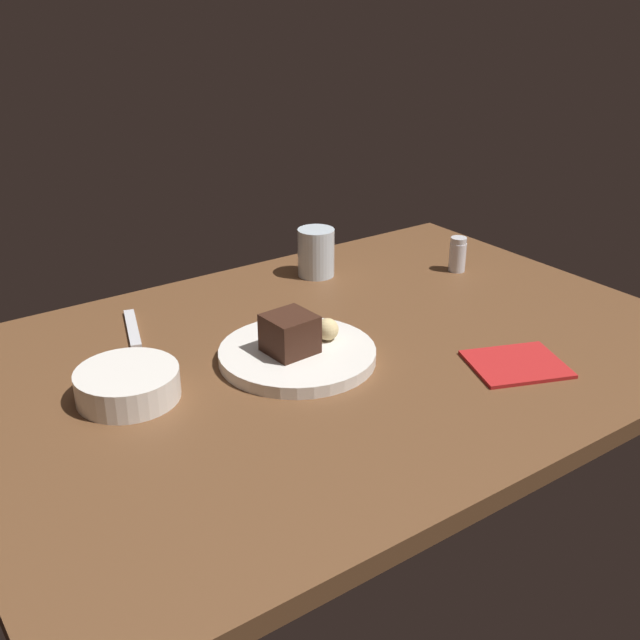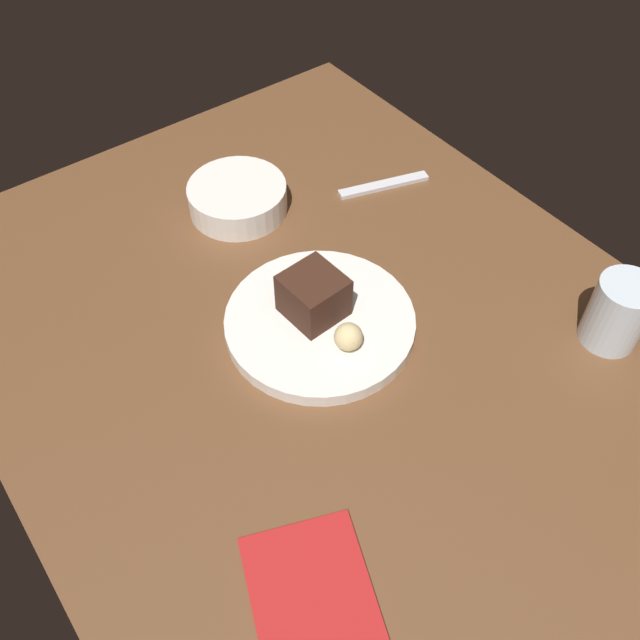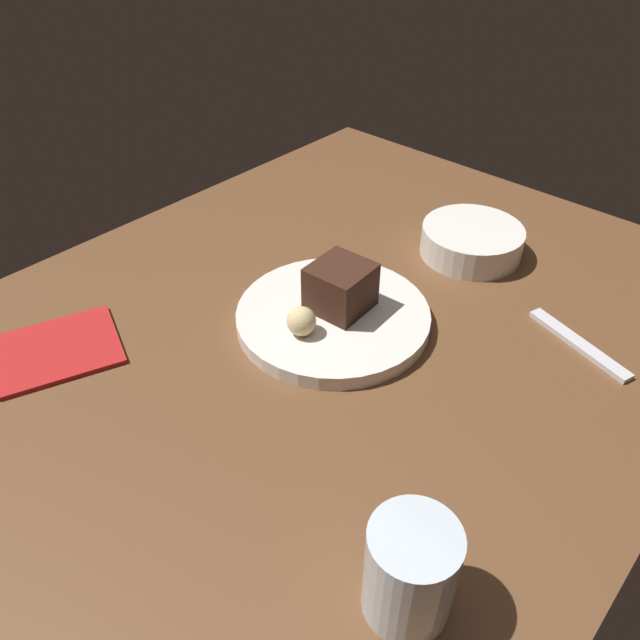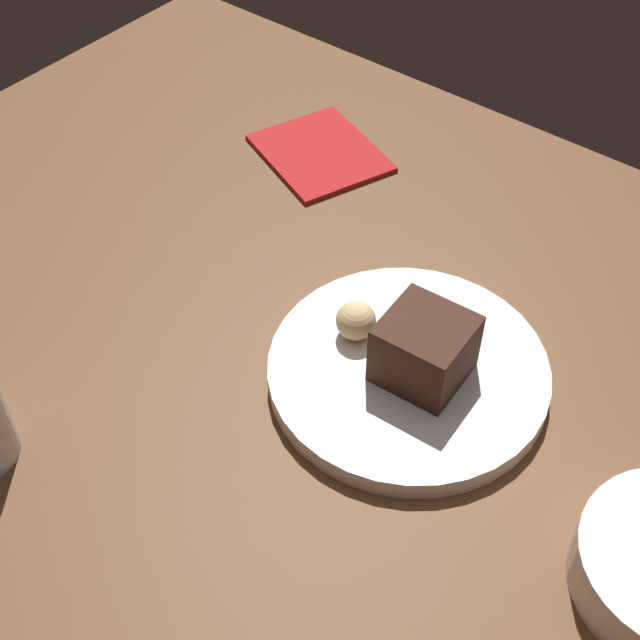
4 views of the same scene
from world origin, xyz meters
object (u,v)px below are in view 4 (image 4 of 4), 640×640
object	(u,v)px
chocolate_cake_slice	(425,349)
bread_roll	(356,320)
folded_napkin	(320,153)
dessert_plate	(405,375)

from	to	relation	value
chocolate_cake_slice	bread_roll	world-z (taller)	chocolate_cake_slice
chocolate_cake_slice	folded_napkin	bearing A→B (deg)	-37.05
chocolate_cake_slice	bread_roll	size ratio (longest dim) A/B	1.98
folded_napkin	dessert_plate	bearing A→B (deg)	140.89
dessert_plate	chocolate_cake_slice	world-z (taller)	chocolate_cake_slice
bread_roll	folded_napkin	world-z (taller)	bread_roll
dessert_plate	folded_napkin	bearing A→B (deg)	-39.11
dessert_plate	bread_roll	bearing A→B (deg)	-4.88
folded_napkin	chocolate_cake_slice	bearing A→B (deg)	142.95
dessert_plate	folded_napkin	distance (cm)	34.87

